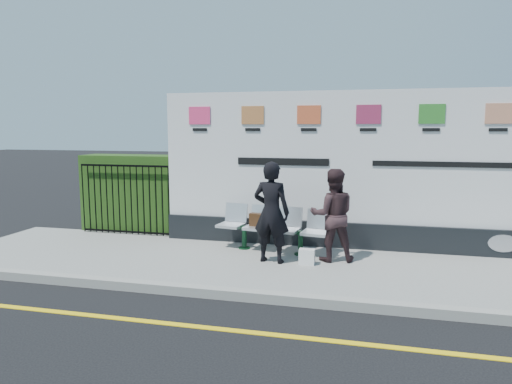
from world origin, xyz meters
TOP-DOWN VIEW (x-y plane):
  - ground at (0.00, 0.00)m, footprint 80.00×80.00m
  - pavement at (0.00, 2.50)m, footprint 14.00×3.00m
  - kerb at (0.00, 1.00)m, footprint 14.00×0.18m
  - yellow_line at (0.00, 0.00)m, footprint 14.00×0.10m
  - billboard at (0.50, 3.85)m, footprint 8.00×0.30m
  - hedge at (-4.58, 4.30)m, footprint 2.35×0.70m
  - railing at (-4.58, 3.85)m, footprint 2.05×0.06m
  - bench at (-1.19, 3.18)m, footprint 2.21×0.89m
  - woman_left at (-1.07, 2.53)m, footprint 0.69×0.50m
  - woman_right at (-0.05, 2.86)m, footprint 0.88×0.75m
  - handbag_brown at (-1.47, 3.23)m, footprint 0.33×0.20m
  - carrier_bag_white at (-0.44, 2.52)m, footprint 0.26×0.16m

SIDE VIEW (x-z plane):
  - ground at x=0.00m, z-range 0.00..0.00m
  - yellow_line at x=0.00m, z-range 0.00..0.01m
  - pavement at x=0.00m, z-range 0.00..0.12m
  - kerb at x=0.00m, z-range 0.00..0.14m
  - carrier_bag_white at x=-0.44m, z-range 0.12..0.38m
  - bench at x=-1.19m, z-range 0.12..0.58m
  - handbag_brown at x=-1.47m, z-range 0.58..0.82m
  - railing at x=-4.58m, z-range 0.12..1.66m
  - woman_right at x=-0.05m, z-range 0.12..1.73m
  - hedge at x=-4.58m, z-range 0.12..1.82m
  - woman_left at x=-1.07m, z-range 0.12..1.86m
  - billboard at x=0.50m, z-range -0.08..2.92m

